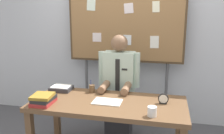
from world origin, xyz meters
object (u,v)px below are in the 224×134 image
object	(u,v)px
desk	(108,109)
pen_holder	(92,89)
person	(119,90)
bulletin_board	(125,24)
paper_tray	(61,88)
desk_clock	(163,99)
open_notebook	(107,102)
coffee_mug	(152,111)
book_stack	(43,99)

from	to	relation	value
desk	pen_holder	xyz separation A→B (m)	(-0.27, 0.26, 0.14)
person	bulletin_board	world-z (taller)	bulletin_board
bulletin_board	pen_holder	size ratio (longest dim) A/B	13.11
pen_holder	bulletin_board	bearing A→B (deg)	71.30
pen_holder	paper_tray	xyz separation A→B (m)	(-0.40, -0.02, -0.02)
desk_clock	pen_holder	xyz separation A→B (m)	(-0.86, 0.18, -0.00)
desk	paper_tray	bearing A→B (deg)	160.14
desk_clock	open_notebook	bearing A→B (deg)	-170.62
bulletin_board	coffee_mug	world-z (taller)	bulletin_board
bulletin_board	desk_clock	distance (m)	1.35
desk	pen_holder	bearing A→B (deg)	136.37
coffee_mug	paper_tray	xyz separation A→B (m)	(-1.16, 0.51, -0.02)
bulletin_board	book_stack	size ratio (longest dim) A/B	7.63
bulletin_board	desk_clock	world-z (taller)	bulletin_board
desk	paper_tray	distance (m)	0.72
desk	bulletin_board	bearing A→B (deg)	90.00
bulletin_board	book_stack	xyz separation A→B (m)	(-0.66, -1.27, -0.73)
book_stack	pen_holder	xyz separation A→B (m)	(0.39, 0.48, -0.00)
book_stack	desk	bearing A→B (deg)	18.39
coffee_mug	open_notebook	bearing A→B (deg)	153.56
desk	bulletin_board	xyz separation A→B (m)	(-0.00, 1.05, 0.87)
person	book_stack	xyz separation A→B (m)	(-0.66, -0.82, 0.12)
desk	paper_tray	world-z (taller)	paper_tray
person	paper_tray	distance (m)	0.76
coffee_mug	paper_tray	bearing A→B (deg)	156.30
coffee_mug	paper_tray	distance (m)	1.27
open_notebook	paper_tray	bearing A→B (deg)	158.45
person	desk_clock	bearing A→B (deg)	-41.54
desk	open_notebook	distance (m)	0.10
bulletin_board	book_stack	bearing A→B (deg)	-117.56
coffee_mug	pen_holder	distance (m)	0.92
desk_clock	person	bearing A→B (deg)	138.46
pen_holder	desk	bearing A→B (deg)	-43.63
desk	book_stack	xyz separation A→B (m)	(-0.66, -0.22, 0.14)
desk	bulletin_board	world-z (taller)	bulletin_board
person	open_notebook	bearing A→B (deg)	-90.56
bulletin_board	open_notebook	distance (m)	1.32
book_stack	pen_holder	distance (m)	0.62
desk_clock	desk	bearing A→B (deg)	-172.42
open_notebook	desk_clock	xyz separation A→B (m)	(0.60, 0.10, 0.04)
person	desk_clock	size ratio (longest dim) A/B	12.47
desk	paper_tray	size ratio (longest dim) A/B	6.51
desk_clock	coffee_mug	distance (m)	0.36
book_stack	open_notebook	xyz separation A→B (m)	(0.66, 0.20, -0.05)
desk	open_notebook	bearing A→B (deg)	-106.86
book_stack	paper_tray	distance (m)	0.46
desk	person	distance (m)	0.60
open_notebook	pen_holder	world-z (taller)	pen_holder
open_notebook	desk	bearing A→B (deg)	73.14
desk	coffee_mug	xyz separation A→B (m)	(0.49, -0.27, 0.13)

